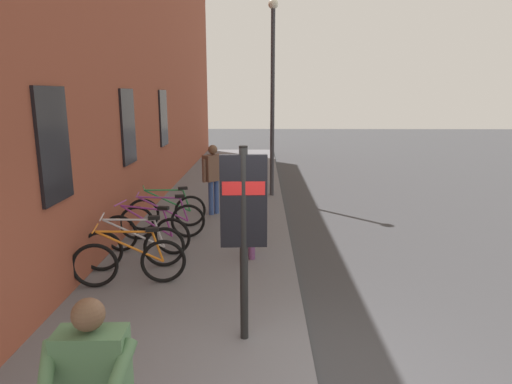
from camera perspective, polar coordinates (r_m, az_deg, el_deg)
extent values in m
plane|color=#38383A|center=(10.70, 9.34, -4.53)|extent=(60.00, 60.00, 0.00)
cube|color=slate|center=(12.55, -4.53, -1.58)|extent=(24.00, 3.50, 0.12)
cube|color=brown|center=(13.58, -13.56, 18.09)|extent=(22.00, 0.60, 9.01)
cube|color=black|center=(6.80, -24.44, 5.45)|extent=(0.90, 0.06, 1.60)
cube|color=black|center=(10.07, -16.04, 8.01)|extent=(0.90, 0.06, 1.60)
cube|color=black|center=(13.45, -11.76, 9.23)|extent=(0.90, 0.06, 1.60)
torus|color=black|center=(7.48, -19.90, -8.82)|extent=(0.19, 0.72, 0.72)
torus|color=black|center=(7.36, -11.74, -8.66)|extent=(0.19, 0.72, 0.72)
cylinder|color=orange|center=(7.30, -15.78, -6.75)|extent=(0.22, 1.01, 0.58)
cylinder|color=orange|center=(7.24, -16.49, -4.89)|extent=(0.19, 0.84, 0.09)
cylinder|color=orange|center=(7.28, -12.42, -6.84)|extent=(0.07, 0.19, 0.51)
cube|color=black|center=(7.19, -13.13, -4.68)|extent=(0.13, 0.21, 0.06)
cylinder|color=orange|center=(7.28, -19.86, -4.40)|extent=(0.48, 0.11, 0.02)
torus|color=black|center=(8.10, -19.13, -7.12)|extent=(0.21, 0.72, 0.72)
torus|color=black|center=(8.01, -11.63, -6.88)|extent=(0.21, 0.72, 0.72)
cylinder|color=silver|center=(7.95, -15.33, -5.14)|extent=(0.24, 1.00, 0.58)
cylinder|color=silver|center=(7.89, -15.98, -3.43)|extent=(0.21, 0.84, 0.09)
cylinder|color=silver|center=(7.94, -12.25, -5.20)|extent=(0.07, 0.19, 0.51)
cube|color=black|center=(7.86, -12.89, -3.20)|extent=(0.14, 0.22, 0.06)
cylinder|color=silver|center=(7.92, -19.08, -3.01)|extent=(0.47, 0.12, 0.02)
torus|color=black|center=(8.97, -16.97, -5.06)|extent=(0.17, 0.72, 0.72)
torus|color=black|center=(8.56, -10.65, -5.57)|extent=(0.17, 0.72, 0.72)
cylinder|color=#8C338C|center=(8.67, -13.83, -3.60)|extent=(0.20, 1.01, 0.58)
cylinder|color=#8C338C|center=(8.63, -14.37, -1.97)|extent=(0.17, 0.85, 0.09)
cylinder|color=#8C338C|center=(8.51, -11.20, -3.94)|extent=(0.06, 0.19, 0.51)
cube|color=black|center=(8.46, -11.75, -2.02)|extent=(0.13, 0.21, 0.06)
cylinder|color=#8C338C|center=(8.80, -16.93, -1.36)|extent=(0.48, 0.10, 0.02)
torus|color=black|center=(9.58, -14.99, -3.84)|extent=(0.17, 0.72, 0.72)
torus|color=black|center=(9.51, -8.68, -3.67)|extent=(0.17, 0.72, 0.72)
cylinder|color=#8C338C|center=(9.46, -11.77, -2.15)|extent=(0.20, 1.01, 0.58)
cylinder|color=#8C338C|center=(9.40, -12.29, -0.69)|extent=(0.17, 0.85, 0.09)
cylinder|color=#8C338C|center=(9.44, -9.19, -2.23)|extent=(0.06, 0.19, 0.51)
cube|color=black|center=(9.38, -9.71, -0.52)|extent=(0.13, 0.21, 0.06)
cylinder|color=#8C338C|center=(9.43, -14.89, -0.33)|extent=(0.48, 0.10, 0.02)
torus|color=black|center=(10.19, -14.24, -2.81)|extent=(0.28, 0.70, 0.72)
torus|color=black|center=(10.29, -8.40, -2.41)|extent=(0.28, 0.70, 0.72)
cylinder|color=#267F3F|center=(10.16, -11.23, -1.11)|extent=(0.35, 0.98, 0.58)
cylinder|color=#267F3F|center=(10.10, -11.71, 0.24)|extent=(0.30, 0.82, 0.09)
cylinder|color=#267F3F|center=(10.22, -8.86, -1.09)|extent=(0.09, 0.19, 0.51)
cube|color=black|center=(10.15, -9.33, 0.48)|extent=(0.16, 0.22, 0.06)
cylinder|color=#267F3F|center=(10.06, -14.14, 0.51)|extent=(0.46, 0.17, 0.02)
cylinder|color=black|center=(5.36, -1.56, -6.94)|extent=(0.10, 0.10, 2.40)
cube|color=black|center=(5.20, -1.59, -1.22)|extent=(0.11, 0.55, 1.10)
cube|color=red|center=(5.16, -1.60, 0.56)|extent=(0.11, 0.50, 0.16)
cylinder|color=#723F72|center=(8.34, -0.61, -5.58)|extent=(0.12, 0.12, 0.79)
cylinder|color=#723F72|center=(8.18, -0.52, -5.93)|extent=(0.12, 0.12, 0.79)
cube|color=#B2A599|center=(8.07, -0.58, -1.07)|extent=(0.48, 0.28, 0.59)
sphere|color=tan|center=(7.98, -0.58, 1.83)|extent=(0.21, 0.21, 0.21)
cylinder|color=#B2A599|center=(8.33, -0.71, -0.91)|extent=(0.09, 0.09, 0.53)
cylinder|color=#B2A599|center=(7.83, -0.43, -1.79)|extent=(0.09, 0.09, 0.53)
cylinder|color=#334C8C|center=(11.21, -5.77, -0.75)|extent=(0.13, 0.13, 0.86)
cylinder|color=#334C8C|center=(11.32, -5.07, -0.60)|extent=(0.13, 0.13, 0.86)
cube|color=brown|center=(11.11, -5.50, 3.10)|extent=(0.53, 0.53, 0.64)
sphere|color=brown|center=(11.05, -5.55, 5.41)|extent=(0.23, 0.23, 0.23)
cylinder|color=brown|center=(10.95, -6.63, 2.71)|extent=(0.10, 0.10, 0.57)
cylinder|color=brown|center=(11.30, -4.39, 3.06)|extent=(0.10, 0.10, 0.57)
cube|color=#4C724C|center=(3.46, -20.06, -20.79)|extent=(0.26, 0.49, 0.61)
sphere|color=brown|center=(3.25, -20.64, -14.43)|extent=(0.22, 0.22, 0.22)
cylinder|color=#4C724C|center=(3.19, -17.17, -21.47)|extent=(0.45, 0.17, 0.34)
cylinder|color=#4C724C|center=(3.34, -25.23, -20.53)|extent=(0.45, 0.20, 0.34)
cylinder|color=#333338|center=(13.08, 2.11, 10.94)|extent=(0.12, 0.12, 5.26)
sphere|color=silver|center=(13.29, 2.21, 22.88)|extent=(0.28, 0.28, 0.28)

